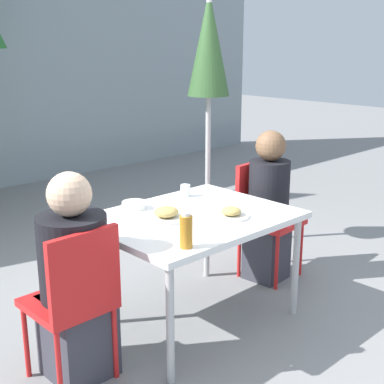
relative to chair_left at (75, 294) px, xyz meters
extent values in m
plane|color=gray|center=(0.91, 0.09, -0.52)|extent=(24.00, 24.00, 0.00)
cube|color=white|center=(0.91, 0.09, 0.18)|extent=(1.22, 0.95, 0.04)
cylinder|color=#B7B7B7|center=(0.36, -0.32, -0.18)|extent=(0.04, 0.04, 0.68)
cylinder|color=#B7B7B7|center=(1.45, -0.32, -0.18)|extent=(0.04, 0.04, 0.68)
cylinder|color=#B7B7B7|center=(0.36, 0.50, -0.18)|extent=(0.04, 0.04, 0.68)
cylinder|color=#B7B7B7|center=(1.45, 0.50, -0.18)|extent=(0.04, 0.04, 0.68)
cube|color=red|center=(0.00, 0.08, -0.08)|extent=(0.40, 0.40, 0.04)
cube|color=red|center=(0.00, -0.10, 0.15)|extent=(0.40, 0.04, 0.42)
cylinder|color=red|center=(-0.17, 0.25, -0.31)|extent=(0.03, 0.03, 0.42)
cylinder|color=red|center=(0.17, 0.25, -0.31)|extent=(0.03, 0.03, 0.42)
cylinder|color=red|center=(-0.17, -0.09, -0.31)|extent=(0.03, 0.03, 0.42)
cylinder|color=red|center=(0.17, -0.09, -0.31)|extent=(0.03, 0.03, 0.42)
cube|color=#383842|center=(0.05, 0.08, -0.29)|extent=(0.33, 0.33, 0.46)
cylinder|color=black|center=(0.05, 0.08, 0.17)|extent=(0.36, 0.36, 0.45)
sphere|color=beige|center=(0.05, 0.08, 0.51)|extent=(0.23, 0.23, 0.23)
cube|color=red|center=(1.81, 0.17, -0.08)|extent=(0.43, 0.43, 0.04)
cube|color=red|center=(1.80, 0.35, 0.15)|extent=(0.40, 0.07, 0.42)
cylinder|color=red|center=(2.00, 0.02, -0.31)|extent=(0.03, 0.03, 0.42)
cylinder|color=red|center=(1.66, -0.01, -0.31)|extent=(0.03, 0.03, 0.42)
cylinder|color=red|center=(1.97, 0.36, -0.31)|extent=(0.03, 0.03, 0.42)
cylinder|color=red|center=(1.63, 0.33, -0.31)|extent=(0.03, 0.03, 0.42)
cube|color=#383842|center=(1.76, 0.17, -0.29)|extent=(0.29, 0.29, 0.46)
cylinder|color=black|center=(1.76, 0.17, 0.17)|extent=(0.30, 0.30, 0.46)
sphere|color=brown|center=(1.76, 0.17, 0.52)|extent=(0.22, 0.22, 0.22)
cylinder|color=#333333|center=(1.97, 1.01, -0.50)|extent=(0.36, 0.36, 0.05)
cylinder|color=#BCBCBC|center=(1.97, 1.01, 0.57)|extent=(0.04, 0.04, 2.18)
cone|color=#2D5128|center=(1.97, 1.01, 1.23)|extent=(0.35, 0.35, 0.85)
cylinder|color=white|center=(0.74, 0.15, 0.21)|extent=(0.27, 0.27, 0.01)
ellipsoid|color=tan|center=(0.74, 0.15, 0.24)|extent=(0.15, 0.15, 0.06)
cylinder|color=white|center=(1.05, -0.10, 0.21)|extent=(0.23, 0.23, 0.01)
ellipsoid|color=tan|center=(1.05, -0.10, 0.24)|extent=(0.13, 0.13, 0.05)
cylinder|color=#B7751E|center=(0.51, -0.29, 0.29)|extent=(0.07, 0.07, 0.18)
cylinder|color=white|center=(0.51, -0.29, 0.38)|extent=(0.05, 0.05, 0.02)
cylinder|color=white|center=(1.16, 0.43, 0.24)|extent=(0.07, 0.07, 0.08)
cylinder|color=white|center=(0.72, 0.45, 0.22)|extent=(0.16, 0.16, 0.05)
camera|label=1|loc=(-1.27, -2.22, 1.24)|focal=50.00mm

